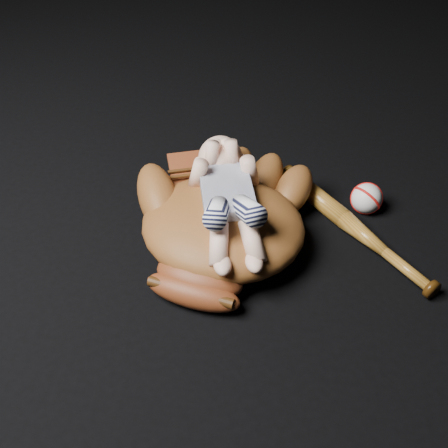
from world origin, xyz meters
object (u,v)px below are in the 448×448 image
object	(u,v)px
newborn_baby	(229,198)
baseball_glove	(223,220)
baseball	(367,198)
baseball_bat	(353,226)

from	to	relation	value
newborn_baby	baseball_glove	bearing A→B (deg)	-172.11
baseball_glove	baseball	distance (m)	0.33
baseball_glove	newborn_baby	size ratio (longest dim) A/B	1.31
newborn_baby	baseball_bat	bearing A→B (deg)	1.25
baseball_bat	baseball_glove	bearing A→B (deg)	-165.77
baseball	newborn_baby	bearing A→B (deg)	-153.48
newborn_baby	baseball	world-z (taller)	newborn_baby
newborn_baby	baseball_bat	world-z (taller)	newborn_baby
newborn_baby	baseball	distance (m)	0.33
newborn_baby	baseball_bat	distance (m)	0.28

